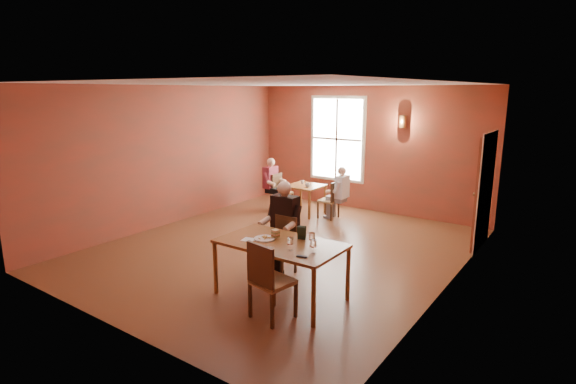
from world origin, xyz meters
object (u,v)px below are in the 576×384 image
Objects in this scene: chair_diner_white at (329,200)px; chair_diner_maroon at (283,192)px; main_table at (281,270)px; chair_diner_main at (279,246)px; chair_empty at (273,280)px; second_table at (305,199)px; diner_main at (278,232)px; diner_white at (330,193)px; diner_maroon at (282,185)px.

chair_diner_white is 1.30m from chair_diner_maroon.
main_table is at bearing -159.06° from chair_diner_white.
chair_diner_main is 1.42m from chair_empty.
chair_empty is 5.08m from second_table.
main_table is 4.20m from chair_diner_white.
second_table is 0.66m from chair_diner_maroon.
diner_white is (-0.97, 3.30, -0.12)m from diner_main.
chair_diner_maroon is (-2.30, 3.30, -0.27)m from diner_main.
diner_white reaches higher than chair_diner_main.
chair_diner_white is at bearing 121.30° from chair_empty.
chair_diner_maroon is at bearing 90.00° from diner_white.
main_table is at bearing 127.57° from chair_diner_main.
chair_diner_white is (-1.50, 3.92, 0.03)m from main_table.
main_table reaches higher than second_table.
diner_main reaches higher than chair_diner_maroon.
diner_main is 1.81× the size of second_table.
diner_main is 1.36× the size of chair_empty.
diner_main is at bearing 133.27° from chair_empty.
second_table is (-2.42, 4.46, -0.18)m from chair_empty.
second_table is (-2.15, 3.92, -0.06)m from main_table.
chair_diner_maroon is (-0.65, 0.00, 0.10)m from second_table.
main_table is 0.85m from diner_main.
chair_diner_main is 4.00m from chair_diner_maroon.
chair_diner_main is 0.89× the size of chair_empty.
chair_diner_maroon is 0.72× the size of diner_maroon.
chair_diner_maroon is at bearing 125.54° from main_table.
main_table is 4.82m from chair_diner_maroon.
diner_main reaches higher than second_table.
diner_white is at bearing -73.48° from chair_diner_main.
second_table is 0.64× the size of diner_maroon.
diner_white is (0.68, 0.00, 0.24)m from second_table.
chair_diner_white is (0.65, 0.00, 0.09)m from second_table.
diner_white is 1.34m from chair_diner_maroon.
main_table is at bearing 126.35° from chair_empty.
chair_empty reaches higher than chair_diner_white.
diner_white reaches higher than main_table.
second_table is at bearing 90.00° from diner_maroon.
main_table is at bearing 35.83° from diner_maroon.
second_table is at bearing 118.75° from main_table.
chair_diner_main is at bearing -90.00° from diner_main.
chair_diner_main reaches higher than main_table.
diner_white is (-1.47, 3.92, 0.18)m from main_table.
chair_diner_maroon is (-2.30, 3.27, -0.02)m from chair_diner_main.
chair_empty is at bearing -61.50° from second_table.
diner_main is 1.63× the size of chair_diner_white.
diner_maroon reaches higher than chair_diner_maroon.
diner_main is 1.60× the size of chair_diner_maroon.
main_table is 1.42× the size of diner_maroon.
diner_main is at bearing -63.43° from second_table.
chair_diner_white is 0.15m from diner_white.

